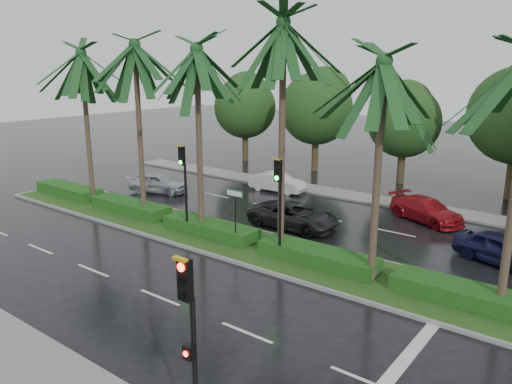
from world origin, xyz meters
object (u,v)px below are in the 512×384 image
Objects in this scene: signal_median_left at (184,176)px; car_silver at (158,183)px; signal_near at (191,343)px; street_sign at (235,204)px; car_darkgrey at (294,216)px; car_red at (426,210)px; car_blue at (501,249)px; car_white at (278,182)px.

signal_median_left is 9.31m from car_silver.
street_sign is (-7.00, 9.87, -0.38)m from signal_near.
car_darkgrey is (0.50, 4.06, -1.46)m from street_sign.
car_red is 1.12× the size of car_blue.
street_sign is 0.67× the size of car_blue.
car_white is (-1.50, 9.95, -2.37)m from signal_median_left.
car_silver is 0.89× the size of car_red.
car_silver is at bearing 155.43° from street_sign.
car_blue is at bearing -107.35° from car_red.
car_silver is at bearing 108.43° from car_blue.
signal_near is 1.68× the size of street_sign.
street_sign reaches higher than car_white.
car_red reaches higher than car_white.
signal_median_left is at bearing -142.85° from car_silver.
signal_median_left reaches higher than car_darkgrey.
car_red is at bearing -97.82° from car_white.
car_blue is at bearing -84.15° from car_darkgrey.
signal_median_left is at bearing -176.74° from car_white.
car_blue is at bearing -107.65° from car_silver.
signal_median_left is 3.13m from street_sign.
car_red is (5.00, 5.27, -0.03)m from car_darkgrey.
signal_median_left is 1.01× the size of car_red.
car_white is (-11.50, 19.64, -1.88)m from signal_near.
signal_median_left is 1.14× the size of car_silver.
car_silver is 20.51m from car_blue.
street_sign is at bearing 125.34° from signal_near.
car_red is 5.99m from car_blue.
car_silver reaches higher than car_red.
car_darkgrey reaches higher than car_white.
car_darkgrey is at bearing 115.01° from signal_near.
signal_median_left is at bearing 135.91° from signal_near.
car_darkgrey is (3.50, 4.24, -2.34)m from signal_median_left.
signal_near is at bearing -156.98° from car_darkgrey.
car_white is 0.98× the size of car_blue.
street_sign is 10.93m from car_red.
car_red is (5.50, 9.33, -1.50)m from street_sign.
street_sign is at bearing -133.82° from car_silver.
street_sign is at bearing 135.08° from car_blue.
car_red is at bearing 48.22° from signal_median_left.
signal_median_left is at bearing 129.97° from car_blue.
signal_near is at bearing -149.22° from car_silver.
car_blue reaches higher than car_silver.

